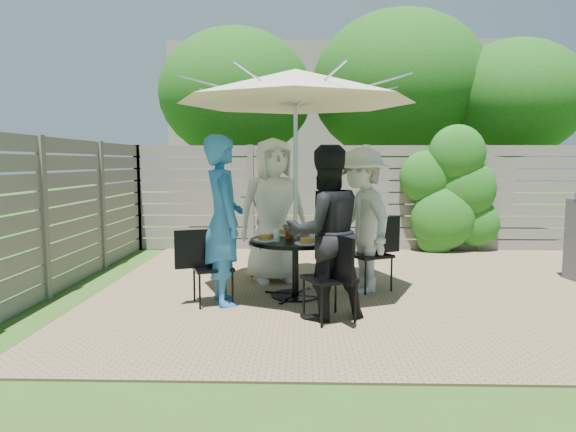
{
  "coord_description": "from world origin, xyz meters",
  "views": [
    {
      "loc": [
        -1.1,
        -5.94,
        1.55
      ],
      "look_at": [
        -1.26,
        0.01,
        0.92
      ],
      "focal_mm": 32.0,
      "sensor_mm": 36.0,
      "label": 1
    }
  ],
  "objects_px": {
    "umbrella": "(296,86)",
    "chair_left": "(212,283)",
    "plate_right": "(325,236)",
    "glass_left": "(277,235)",
    "plate_back": "(285,233)",
    "person_left": "(223,221)",
    "chair_right": "(371,269)",
    "syrup_jug": "(289,232)",
    "person_right": "(361,221)",
    "patio_table": "(295,257)",
    "person_back": "(273,211)",
    "person_front": "(325,233)",
    "glass_front": "(313,236)",
    "plate_front": "(307,242)",
    "bicycle": "(269,224)",
    "plate_left": "(265,239)",
    "chair_front": "(330,296)",
    "chair_back": "(270,259)",
    "coffee_cup": "(297,231)",
    "glass_right": "(313,231)"
  },
  "relations": [
    {
      "from": "glass_front",
      "to": "syrup_jug",
      "type": "height_order",
      "value": "syrup_jug"
    },
    {
      "from": "person_left",
      "to": "person_right",
      "type": "height_order",
      "value": "person_left"
    },
    {
      "from": "person_left",
      "to": "plate_front",
      "type": "height_order",
      "value": "person_left"
    },
    {
      "from": "glass_left",
      "to": "person_right",
      "type": "bearing_deg",
      "value": 26.35
    },
    {
      "from": "plate_left",
      "to": "syrup_jug",
      "type": "bearing_deg",
      "value": 30.31
    },
    {
      "from": "plate_right",
      "to": "glass_left",
      "type": "distance_m",
      "value": 0.63
    },
    {
      "from": "person_back",
      "to": "glass_left",
      "type": "distance_m",
      "value": 0.99
    },
    {
      "from": "plate_right",
      "to": "bicycle",
      "type": "xyz_separation_m",
      "value": [
        -0.82,
        2.66,
        -0.19
      ]
    },
    {
      "from": "chair_front",
      "to": "bicycle",
      "type": "height_order",
      "value": "bicycle"
    },
    {
      "from": "chair_left",
      "to": "plate_back",
      "type": "distance_m",
      "value": 1.12
    },
    {
      "from": "umbrella",
      "to": "coffee_cup",
      "type": "relative_size",
      "value": 28.47
    },
    {
      "from": "plate_back",
      "to": "glass_left",
      "type": "xyz_separation_m",
      "value": [
        -0.08,
        -0.53,
        0.05
      ]
    },
    {
      "from": "plate_left",
      "to": "coffee_cup",
      "type": "height_order",
      "value": "coffee_cup"
    },
    {
      "from": "chair_back",
      "to": "person_left",
      "type": "bearing_deg",
      "value": -44.74
    },
    {
      "from": "chair_right",
      "to": "glass_left",
      "type": "xyz_separation_m",
      "value": [
        -1.11,
        -0.54,
        0.48
      ]
    },
    {
      "from": "person_left",
      "to": "glass_front",
      "type": "bearing_deg",
      "value": -105.52
    },
    {
      "from": "chair_right",
      "to": "chair_front",
      "type": "bearing_deg",
      "value": 38.47
    },
    {
      "from": "plate_left",
      "to": "bicycle",
      "type": "distance_m",
      "value": 2.93
    },
    {
      "from": "person_right",
      "to": "plate_left",
      "type": "bearing_deg",
      "value": -90.0
    },
    {
      "from": "person_right",
      "to": "chair_back",
      "type": "bearing_deg",
      "value": -139.29
    },
    {
      "from": "person_left",
      "to": "plate_front",
      "type": "relative_size",
      "value": 7.08
    },
    {
      "from": "glass_left",
      "to": "syrup_jug",
      "type": "relative_size",
      "value": 0.88
    },
    {
      "from": "patio_table",
      "to": "chair_right",
      "type": "height_order",
      "value": "chair_right"
    },
    {
      "from": "person_left",
      "to": "plate_left",
      "type": "distance_m",
      "value": 0.52
    },
    {
      "from": "person_right",
      "to": "coffee_cup",
      "type": "relative_size",
      "value": 14.36
    },
    {
      "from": "person_left",
      "to": "plate_right",
      "type": "distance_m",
      "value": 1.21
    },
    {
      "from": "chair_right",
      "to": "syrup_jug",
      "type": "height_order",
      "value": "chair_right"
    },
    {
      "from": "patio_table",
      "to": "person_front",
      "type": "bearing_deg",
      "value": -69.15
    },
    {
      "from": "person_back",
      "to": "person_front",
      "type": "xyz_separation_m",
      "value": [
        0.59,
        -1.55,
        -0.07
      ]
    },
    {
      "from": "person_back",
      "to": "syrup_jug",
      "type": "distance_m",
      "value": 0.8
    },
    {
      "from": "chair_right",
      "to": "syrup_jug",
      "type": "bearing_deg",
      "value": -9.32
    },
    {
      "from": "person_left",
      "to": "plate_back",
      "type": "distance_m",
      "value": 0.93
    },
    {
      "from": "chair_front",
      "to": "glass_front",
      "type": "bearing_deg",
      "value": -14.52
    },
    {
      "from": "umbrella",
      "to": "person_right",
      "type": "bearing_deg",
      "value": 20.85
    },
    {
      "from": "plate_front",
      "to": "glass_front",
      "type": "xyz_separation_m",
      "value": [
        0.06,
        0.13,
        0.05
      ]
    },
    {
      "from": "umbrella",
      "to": "person_back",
      "type": "distance_m",
      "value": 1.67
    },
    {
      "from": "glass_front",
      "to": "coffee_cup",
      "type": "distance_m",
      "value": 0.48
    },
    {
      "from": "chair_back",
      "to": "person_right",
      "type": "relative_size",
      "value": 0.55
    },
    {
      "from": "umbrella",
      "to": "chair_left",
      "type": "distance_m",
      "value": 2.34
    },
    {
      "from": "plate_right",
      "to": "glass_left",
      "type": "bearing_deg",
      "value": -149.54
    },
    {
      "from": "plate_left",
      "to": "glass_right",
      "type": "xyz_separation_m",
      "value": [
        0.54,
        0.32,
        0.05
      ]
    },
    {
      "from": "chair_right",
      "to": "glass_front",
      "type": "relative_size",
      "value": 6.38
    },
    {
      "from": "person_left",
      "to": "glass_left",
      "type": "bearing_deg",
      "value": -100.42
    },
    {
      "from": "umbrella",
      "to": "syrup_jug",
      "type": "distance_m",
      "value": 1.62
    },
    {
      "from": "chair_left",
      "to": "glass_left",
      "type": "bearing_deg",
      "value": -8.87
    },
    {
      "from": "plate_front",
      "to": "bicycle",
      "type": "xyz_separation_m",
      "value": [
        -0.62,
        3.13,
        -0.19
      ]
    },
    {
      "from": "glass_left",
      "to": "syrup_jug",
      "type": "distance_m",
      "value": 0.25
    },
    {
      "from": "glass_front",
      "to": "umbrella",
      "type": "bearing_deg",
      "value": 132.85
    },
    {
      "from": "patio_table",
      "to": "plate_right",
      "type": "distance_m",
      "value": 0.43
    },
    {
      "from": "chair_right",
      "to": "glass_right",
      "type": "relative_size",
      "value": 6.38
    }
  ]
}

